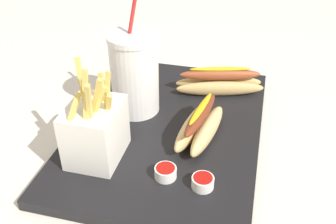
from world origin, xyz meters
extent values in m
cube|color=silver|center=(0.00, 0.00, -0.01)|extent=(2.40, 2.40, 0.02)
cube|color=black|center=(0.00, 0.00, 0.01)|extent=(0.49, 0.35, 0.02)
cylinder|color=white|center=(0.04, 0.08, 0.10)|extent=(0.09, 0.09, 0.15)
cylinder|color=white|center=(0.04, 0.08, 0.18)|extent=(0.10, 0.10, 0.01)
cylinder|color=red|center=(0.04, 0.08, 0.22)|extent=(0.01, 0.02, 0.08)
cube|color=white|center=(-0.11, 0.10, 0.07)|extent=(0.10, 0.08, 0.10)
cube|color=#E5C660|center=(-0.15, 0.11, 0.13)|extent=(0.03, 0.02, 0.06)
cube|color=#E5C660|center=(-0.12, 0.10, 0.14)|extent=(0.04, 0.02, 0.08)
cube|color=#E5C660|center=(-0.13, 0.08, 0.14)|extent=(0.01, 0.03, 0.09)
cube|color=#E5C660|center=(-0.12, 0.11, 0.15)|extent=(0.05, 0.03, 0.09)
cube|color=#E5C660|center=(-0.12, 0.08, 0.13)|extent=(0.01, 0.04, 0.08)
cube|color=#E5C660|center=(-0.08, 0.08, 0.14)|extent=(0.02, 0.01, 0.06)
cube|color=#E5C660|center=(-0.12, 0.07, 0.13)|extent=(0.03, 0.03, 0.06)
cube|color=#E5C660|center=(-0.15, 0.08, 0.14)|extent=(0.03, 0.02, 0.09)
cube|color=#E5C660|center=(-0.14, 0.09, 0.15)|extent=(0.02, 0.01, 0.09)
cube|color=#E5C660|center=(-0.09, 0.09, 0.13)|extent=(0.02, 0.01, 0.07)
cube|color=#E5C660|center=(-0.11, 0.07, 0.13)|extent=(0.02, 0.01, 0.06)
ellipsoid|color=#DBB775|center=(-0.02, -0.08, 0.04)|extent=(0.16, 0.05, 0.04)
ellipsoid|color=#DBB775|center=(-0.02, -0.05, 0.04)|extent=(0.16, 0.05, 0.04)
ellipsoid|color=maroon|center=(-0.02, -0.06, 0.07)|extent=(0.14, 0.05, 0.02)
ellipsoid|color=gold|center=(-0.02, -0.06, 0.08)|extent=(0.11, 0.03, 0.01)
ellipsoid|color=tan|center=(0.16, -0.07, 0.04)|extent=(0.07, 0.19, 0.03)
ellipsoid|color=tan|center=(0.13, -0.08, 0.04)|extent=(0.07, 0.19, 0.03)
ellipsoid|color=#994728|center=(0.14, -0.08, 0.06)|extent=(0.07, 0.17, 0.02)
ellipsoid|color=gold|center=(0.14, -0.08, 0.08)|extent=(0.05, 0.13, 0.01)
cylinder|color=white|center=(-0.04, 0.13, 0.03)|extent=(0.04, 0.04, 0.02)
cylinder|color=#B2140F|center=(-0.04, 0.13, 0.04)|extent=(0.03, 0.03, 0.01)
cylinder|color=white|center=(-0.14, -0.03, 0.03)|extent=(0.04, 0.04, 0.02)
cylinder|color=#B2140F|center=(-0.14, -0.03, 0.04)|extent=(0.03, 0.03, 0.01)
cylinder|color=white|center=(-0.15, -0.09, 0.03)|extent=(0.04, 0.04, 0.02)
cylinder|color=#B2140F|center=(-0.15, -0.09, 0.04)|extent=(0.03, 0.03, 0.01)
camera|label=1|loc=(-0.59, -0.15, 0.46)|focal=41.88mm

